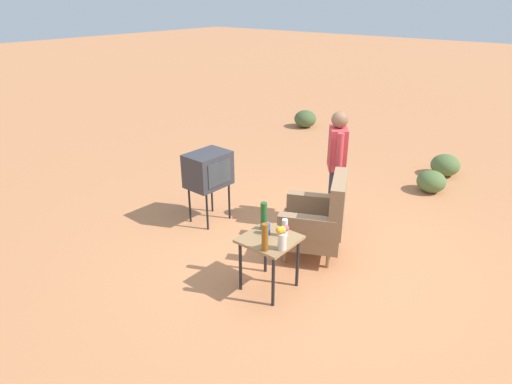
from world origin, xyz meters
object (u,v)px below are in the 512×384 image
object	(u,v)px
bottle_wine_green	(264,216)
bottle_tall_amber	(265,237)
tv_on_stand	(208,170)
side_table	(269,246)
flower_vase	(282,237)
bottle_short_clear	(285,228)
person_standing	(336,162)
soda_can_blue	(267,229)
armchair	(318,219)

from	to	relation	value
bottle_wine_green	bottle_tall_amber	distance (m)	0.45
bottle_tall_amber	tv_on_stand	bearing A→B (deg)	-119.09
side_table	bottle_wine_green	size ratio (longest dim) A/B	2.00
side_table	bottle_wine_green	distance (m)	0.33
flower_vase	bottle_short_clear	bearing A→B (deg)	-149.99
person_standing	flower_vase	size ratio (longest dim) A/B	6.19
soda_can_blue	bottle_tall_amber	bearing A→B (deg)	33.75
person_standing	bottle_wine_green	bearing A→B (deg)	1.49
person_standing	bottle_wine_green	world-z (taller)	person_standing
soda_can_blue	side_table	bearing A→B (deg)	54.68
tv_on_stand	bottle_short_clear	distance (m)	1.86
armchair	bottle_short_clear	bearing A→B (deg)	3.96
tv_on_stand	person_standing	xyz separation A→B (m)	(-1.01, 1.44, 0.16)
soda_can_blue	bottle_wine_green	bearing A→B (deg)	-123.37
armchair	flower_vase	size ratio (longest dim) A/B	4.00
bottle_tall_amber	bottle_short_clear	bearing A→B (deg)	-178.34
armchair	tv_on_stand	bearing A→B (deg)	-84.00
bottle_tall_amber	flower_vase	xyz separation A→B (m)	(-0.12, 0.13, -0.00)
armchair	soda_can_blue	xyz separation A→B (m)	(0.88, -0.12, 0.20)
bottle_short_clear	tv_on_stand	bearing A→B (deg)	-109.53
bottle_wine_green	soda_can_blue	size ratio (longest dim) A/B	2.62
side_table	bottle_short_clear	xyz separation A→B (m)	(-0.13, 0.10, 0.20)
tv_on_stand	flower_vase	world-z (taller)	tv_on_stand
armchair	bottle_tall_amber	distance (m)	1.20
bottle_wine_green	flower_vase	xyz separation A→B (m)	(0.22, 0.41, -0.01)
bottle_short_clear	flower_vase	xyz separation A→B (m)	(0.24, 0.14, 0.05)
soda_can_blue	flower_vase	distance (m)	0.36
tv_on_stand	flower_vase	size ratio (longest dim) A/B	3.89
armchair	bottle_short_clear	distance (m)	0.84
tv_on_stand	bottle_wine_green	distance (m)	1.61
armchair	side_table	size ratio (longest dim) A/B	1.65
flower_vase	armchair	bearing A→B (deg)	-169.51
armchair	flower_vase	world-z (taller)	armchair
armchair	bottle_short_clear	size ratio (longest dim) A/B	5.30
tv_on_stand	soda_can_blue	distance (m)	1.73
side_table	armchair	bearing A→B (deg)	177.22
person_standing	bottle_short_clear	bearing A→B (deg)	10.94
side_table	bottle_short_clear	world-z (taller)	bottle_short_clear
bottle_tall_amber	side_table	bearing A→B (deg)	-153.73
side_table	soda_can_blue	xyz separation A→B (m)	(-0.05, -0.07, 0.16)
soda_can_blue	bottle_tall_amber	distance (m)	0.35
soda_can_blue	bottle_tall_amber	world-z (taller)	bottle_tall_amber
tv_on_stand	flower_vase	distance (m)	2.08
person_standing	bottle_short_clear	size ratio (longest dim) A/B	8.20
armchair	bottle_wine_green	bearing A→B (deg)	-14.95
soda_can_blue	bottle_short_clear	world-z (taller)	bottle_short_clear
side_table	soda_can_blue	world-z (taller)	soda_can_blue
side_table	person_standing	size ratio (longest dim) A/B	0.39
flower_vase	person_standing	bearing A→B (deg)	-166.41
bottle_short_clear	bottle_tall_amber	size ratio (longest dim) A/B	0.67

